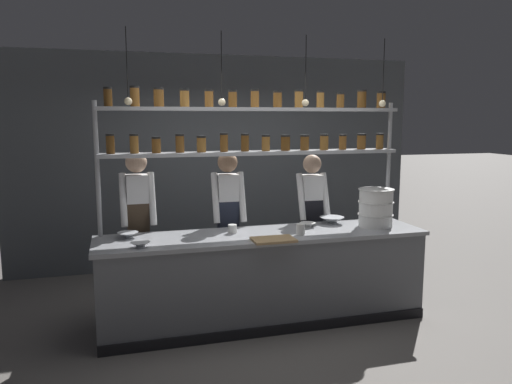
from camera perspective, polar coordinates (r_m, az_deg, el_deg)
The scene contains 16 objects.
ground_plane at distance 5.30m, azimuth 0.88°, elevation -14.48°, with size 40.00×40.00×0.00m, color slate.
back_wall at distance 7.03m, azimuth -4.23°, elevation 3.47°, with size 5.71×0.12×2.92m, color #4C5156.
prep_counter at distance 5.14m, azimuth 0.89°, elevation -9.76°, with size 3.31×0.76×0.92m.
spice_shelf_unit at distance 5.20m, azimuth -0.09°, elevation 6.66°, with size 3.19×0.28×2.37m.
chef_left at distance 5.37m, azimuth -13.31°, elevation -3.21°, with size 0.36×0.30×1.73m.
chef_center at distance 5.47m, azimuth -3.21°, elevation -2.96°, with size 0.37×0.30×1.70m.
chef_right at distance 5.77m, azimuth 6.35°, elevation -2.73°, with size 0.37×0.30×1.66m.
container_stack at distance 5.44m, azimuth 13.53°, elevation -1.76°, with size 0.37×0.37×0.41m.
cutting_board at distance 4.72m, azimuth 2.06°, elevation -5.46°, with size 0.40×0.26×0.02m.
prep_bowl_near_left at distance 5.54m, azimuth 8.66°, elevation -3.21°, with size 0.27×0.27×0.07m.
prep_bowl_center_front at distance 4.99m, azimuth -14.44°, elevation -4.80°, with size 0.20×0.20×0.06m.
prep_bowl_center_back at distance 5.33m, azimuth 5.91°, elevation -3.76°, with size 0.17×0.17×0.05m.
prep_bowl_near_right at distance 4.60m, azimuth -13.08°, elevation -5.90°, with size 0.18×0.18×0.05m.
serving_cup_front at distance 5.03m, azimuth -2.71°, elevation -4.22°, with size 0.09×0.09×0.09m.
serving_cup_by_board at distance 4.97m, azimuth 5.11°, elevation -4.28°, with size 0.09×0.09×0.11m.
pendant_light_row at distance 4.89m, azimuth 0.98°, elevation 10.61°, with size 2.62×0.07×0.69m.
Camera 1 is at (-1.41, -4.68, 2.07)m, focal length 35.00 mm.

